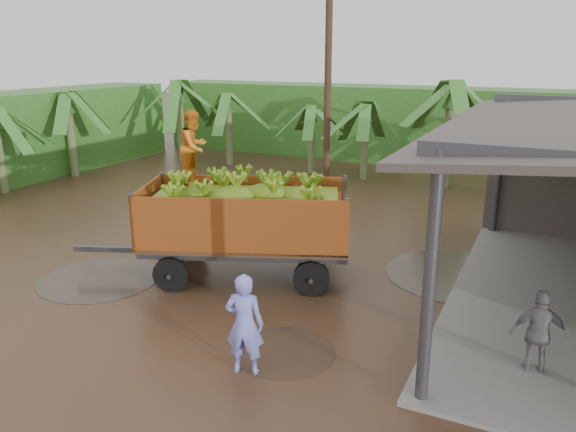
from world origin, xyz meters
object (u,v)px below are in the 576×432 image
object	(u,v)px
banana_trailer	(245,218)
man_blue	(244,324)
man_grey	(539,333)
utility_pole	(328,83)

from	to	relation	value
banana_trailer	man_blue	bearing A→B (deg)	-81.69
banana_trailer	man_blue	size ratio (longest dim) A/B	3.73
man_grey	utility_pole	bearing A→B (deg)	-63.03
utility_pole	man_grey	bearing A→B (deg)	-50.29
man_grey	banana_trailer	bearing A→B (deg)	-27.21
man_grey	utility_pole	size ratio (longest dim) A/B	0.19
banana_trailer	utility_pole	bearing A→B (deg)	75.14
man_blue	utility_pole	xyz separation A→B (m)	(-2.96, 10.98, 3.31)
banana_trailer	utility_pole	distance (m)	7.78
man_grey	utility_pole	xyz separation A→B (m)	(-7.42, 8.93, 3.44)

